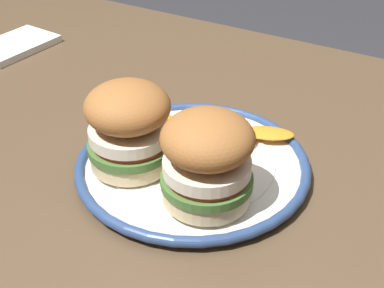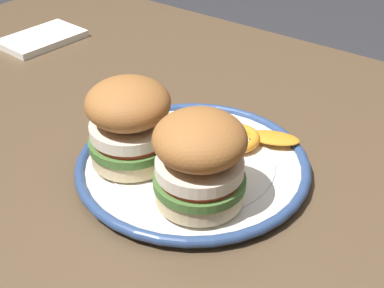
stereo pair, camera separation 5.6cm
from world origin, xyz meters
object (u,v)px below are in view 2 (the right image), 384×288
Objects in this scene: dinner_plate at (192,166)px; sandwich_half_left at (200,159)px; dining_table at (168,226)px; sandwich_half_right at (129,122)px.

sandwich_half_left reaches higher than dinner_plate.
dining_table is at bearing -30.67° from sandwich_half_left.
sandwich_half_left is at bearing 149.33° from dining_table.
sandwich_half_left is at bearing 173.88° from sandwich_half_right.
dinner_plate is at bearing -47.05° from sandwich_half_left.
dining_table is 0.21m from sandwich_half_left.
sandwich_half_left is 1.04× the size of sandwich_half_right.
dinner_plate is 0.09m from sandwich_half_left.
sandwich_half_right is at bearing -6.12° from sandwich_half_left.
sandwich_half_right is (0.02, 0.04, 0.18)m from dining_table.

